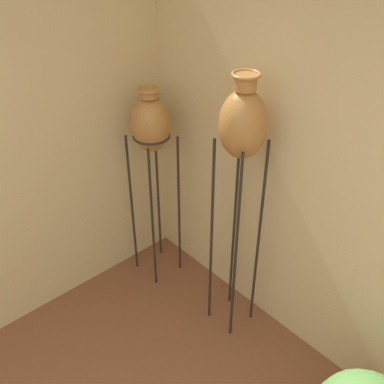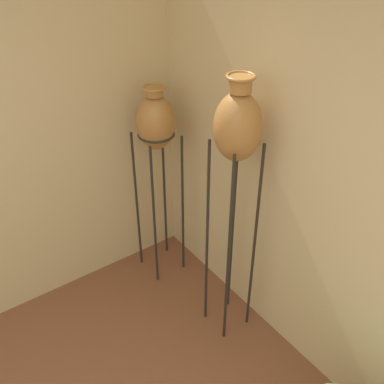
# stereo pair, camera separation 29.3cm
# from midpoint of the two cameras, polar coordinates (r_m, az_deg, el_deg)

# --- Properties ---
(vase_stand_tall) EXTENTS (0.29, 0.29, 1.96)m
(vase_stand_tall) POSITION_cam_midpoint_polar(r_m,az_deg,el_deg) (2.67, 8.94, 7.29)
(vase_stand_tall) COLOR #28231E
(vase_stand_tall) RESTS_ON ground_plane
(vase_stand_medium) EXTENTS (0.29, 0.29, 1.67)m
(vase_stand_medium) POSITION_cam_midpoint_polar(r_m,az_deg,el_deg) (3.32, -2.09, 8.21)
(vase_stand_medium) COLOR #28231E
(vase_stand_medium) RESTS_ON ground_plane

